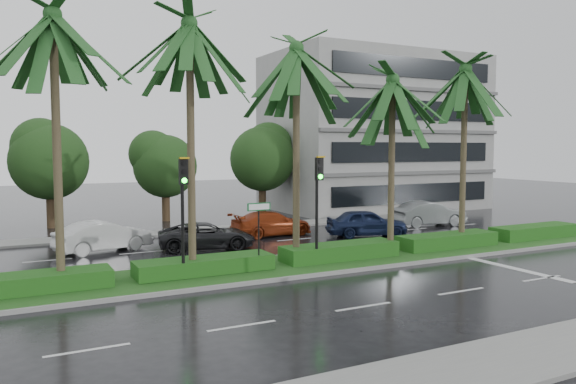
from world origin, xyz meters
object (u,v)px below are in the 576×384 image
signal_median_left (183,200)px  car_darkgrey (207,236)px  car_white (103,236)px  car_red (272,224)px  car_blue (367,223)px  car_grey (429,214)px  street_sign (259,219)px

signal_median_left → car_darkgrey: (3.00, 6.20, -2.36)m
car_white → car_red: size_ratio=0.95×
car_white → car_red: 9.02m
car_blue → car_grey: (5.82, 1.60, 0.02)m
car_red → car_grey: size_ratio=1.00×
car_blue → car_red: bearing=77.9°
street_sign → car_white: street_sign is taller
signal_median_left → car_white: (-1.50, 7.76, -2.28)m
signal_median_left → car_white: 8.23m
car_white → car_blue: bearing=-114.2°
car_white → car_grey: size_ratio=0.95×
street_sign → car_darkgrey: size_ratio=0.57×
signal_median_left → car_grey: signal_median_left is taller
signal_median_left → car_grey: size_ratio=0.95×
car_red → car_blue: car_blue is taller
signal_median_left → street_sign: bearing=3.5°
street_sign → car_white: 8.93m
car_white → car_blue: (13.50, -1.94, 0.02)m
car_white → street_sign: bearing=-165.3°
car_blue → car_white: bearing=99.8°
car_red → car_grey: 10.37m
street_sign → car_grey: street_sign is taller
car_darkgrey → car_blue: size_ratio=1.05×
signal_median_left → car_blue: bearing=25.9°
car_grey → car_white: bearing=95.8°
car_grey → car_darkgrey: bearing=101.5°
car_blue → street_sign: bearing=140.0°
car_blue → car_grey: 6.04m
car_darkgrey → car_red: (4.50, 2.23, 0.03)m
signal_median_left → car_white: signal_median_left is taller
car_darkgrey → car_blue: (9.00, -0.38, 0.11)m
car_white → car_blue: 13.64m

